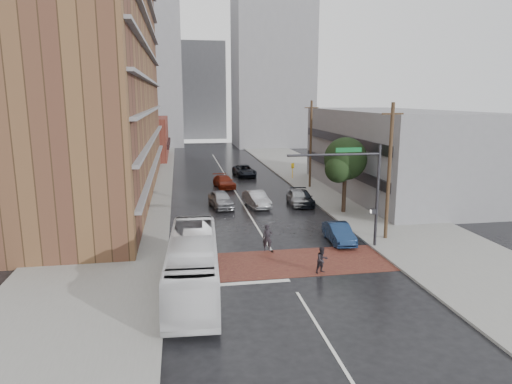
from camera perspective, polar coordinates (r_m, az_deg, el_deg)
name	(u,v)px	position (r m, az deg, el deg)	size (l,w,h in m)	color
ground	(281,266)	(28.85, 3.13, -9.23)	(160.00, 160.00, 0.00)	black
crosswalk	(279,263)	(29.30, 2.91, -8.87)	(14.00, 5.00, 0.02)	brown
sidewalk_west	(131,191)	(52.57, -15.37, 0.07)	(9.00, 90.00, 0.15)	gray
sidewalk_east	(329,185)	(55.13, 9.12, 0.87)	(9.00, 90.00, 0.15)	gray
apartment_block	(97,61)	(51.04, -19.25, 15.24)	(10.00, 44.00, 28.00)	brown
storefront_west	(144,138)	(80.78, -13.88, 6.54)	(8.00, 16.00, 7.00)	maroon
building_east	(389,152)	(51.78, 16.32, 4.81)	(11.00, 26.00, 9.00)	gray
distant_tower_west	(139,71)	(104.73, -14.39, 14.48)	(18.00, 16.00, 32.00)	gray
distant_tower_east	(272,61)	(100.58, 2.02, 16.10)	(16.00, 14.00, 36.00)	gray
distant_tower_center	(201,91)	(121.43, -6.89, 12.43)	(12.00, 10.00, 24.00)	gray
street_tree	(345,162)	(41.34, 11.12, 3.75)	(4.20, 4.10, 6.90)	#332319
signal_mast	(358,182)	(31.61, 12.62, 1.28)	(6.50, 0.30, 7.20)	#2D2D33
utility_pole_near	(389,171)	(34.09, 16.31, 2.53)	(1.60, 0.26, 10.00)	#473321
utility_pole_far	(311,144)	(52.66, 6.85, 6.00)	(1.60, 0.26, 10.00)	#473321
transit_bus	(193,264)	(25.02, -7.90, -8.93)	(2.57, 10.99, 3.06)	white
pedestrian_a	(267,238)	(31.27, 1.43, -5.75)	(0.67, 0.44, 1.84)	black
pedestrian_b	(322,260)	(27.76, 8.27, -8.41)	(0.79, 0.61, 1.62)	black
car_travel_a	(221,199)	(43.61, -4.42, -0.92)	(1.87, 4.64, 1.58)	#93949A
car_travel_b	(257,199)	(43.70, 0.08, -0.90)	(1.61, 4.62, 1.52)	#A3A5AA
car_travel_c	(224,182)	(53.36, -4.02, 1.31)	(1.93, 4.76, 1.38)	maroon
suv_travel	(244,171)	(60.84, -1.47, 2.67)	(2.47, 5.35, 1.49)	black
car_parked_near	(339,233)	(33.68, 10.33, -5.06)	(1.46, 4.20, 1.38)	#15294B
car_parked_mid	(302,198)	(44.91, 5.78, -0.72)	(1.90, 4.67, 1.35)	black
car_parked_far	(298,197)	(44.77, 5.21, -0.64)	(1.79, 4.46, 1.52)	#9DA0A4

